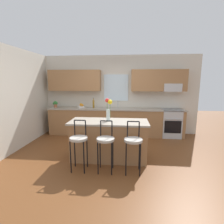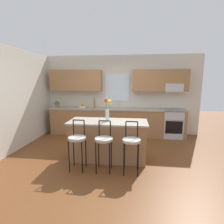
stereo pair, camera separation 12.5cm
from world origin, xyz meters
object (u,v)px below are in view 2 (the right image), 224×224
object	(u,v)px
oven_range	(172,123)
kitchen_island	(108,140)
potted_plant_small	(57,104)
bar_stool_far	(131,143)
fruit_bowl_oranges	(82,106)
flower_vase	(108,108)
bar_stool_near	(77,140)
bottle_olive_oil	(95,104)
bar_stool_middle	(104,141)

from	to	relation	value
oven_range	kitchen_island	size ratio (longest dim) A/B	0.51
oven_range	potted_plant_small	size ratio (longest dim) A/B	4.07
oven_range	potted_plant_small	bearing A→B (deg)	179.63
bar_stool_far	fruit_bowl_oranges	distance (m)	3.03
flower_vase	potted_plant_small	distance (m)	2.79
oven_range	bar_stool_near	distance (m)	3.43
oven_range	kitchen_island	world-z (taller)	same
kitchen_island	fruit_bowl_oranges	size ratio (longest dim) A/B	7.53
bottle_olive_oil	potted_plant_small	world-z (taller)	bottle_olive_oil
kitchen_island	bar_stool_far	distance (m)	0.82
bar_stool_near	flower_vase	distance (m)	1.00
bottle_olive_oil	potted_plant_small	bearing A→B (deg)	179.96
bar_stool_middle	bottle_olive_oil	bearing A→B (deg)	106.66
oven_range	bar_stool_far	bearing A→B (deg)	-118.20
bar_stool_near	bar_stool_far	distance (m)	1.10
oven_range	fruit_bowl_oranges	size ratio (longest dim) A/B	3.83
bar_stool_middle	bar_stool_far	xyz separation A→B (m)	(0.55, 0.00, 0.00)
potted_plant_small	bottle_olive_oil	bearing A→B (deg)	-0.04
oven_range	fruit_bowl_oranges	distance (m)	3.07
oven_range	potted_plant_small	distance (m)	3.99
kitchen_island	bottle_olive_oil	distance (m)	2.11
kitchen_island	bar_stool_near	bearing A→B (deg)	-133.47
bar_stool_far	bottle_olive_oil	xyz separation A→B (m)	(-1.29, 2.46, 0.43)
potted_plant_small	oven_range	bearing A→B (deg)	-0.37
oven_range	fruit_bowl_oranges	bearing A→B (deg)	179.45
flower_vase	potted_plant_small	bearing A→B (deg)	138.32
bar_stool_far	bar_stool_middle	bearing A→B (deg)	180.00
fruit_bowl_oranges	kitchen_island	bearing A→B (deg)	-58.12
bar_stool_near	bottle_olive_oil	world-z (taller)	bottle_olive_oil
bar_stool_middle	potted_plant_small	xyz separation A→B (m)	(-2.09, 2.46, 0.41)
bar_stool_near	bar_stool_middle	size ratio (longest dim) A/B	1.00
flower_vase	fruit_bowl_oranges	size ratio (longest dim) A/B	2.18
flower_vase	bar_stool_far	bearing A→B (deg)	-47.60
bar_stool_far	flower_vase	world-z (taller)	flower_vase
oven_range	bottle_olive_oil	distance (m)	2.66
oven_range	bar_stool_middle	size ratio (longest dim) A/B	0.88
potted_plant_small	fruit_bowl_oranges	bearing A→B (deg)	0.22
kitchen_island	bar_stool_middle	bearing A→B (deg)	-90.00
bottle_olive_oil	bar_stool_middle	bearing A→B (deg)	-73.34
kitchen_island	flower_vase	bearing A→B (deg)	105.57
oven_range	flower_vase	bearing A→B (deg)	-135.62
bar_stool_far	flower_vase	xyz separation A→B (m)	(-0.56, 0.61, 0.57)
kitchen_island	potted_plant_small	world-z (taller)	potted_plant_small
bar_stool_middle	potted_plant_small	bearing A→B (deg)	130.30
bar_stool_near	flower_vase	bearing A→B (deg)	48.51
bar_stool_near	oven_range	bearing A→B (deg)	45.37
bar_stool_near	fruit_bowl_oranges	bearing A→B (deg)	104.19
bottle_olive_oil	potted_plant_small	xyz separation A→B (m)	(-1.35, 0.00, -0.02)
kitchen_island	bar_stool_middle	distance (m)	0.61
flower_vase	bar_stool_middle	bearing A→B (deg)	-89.17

